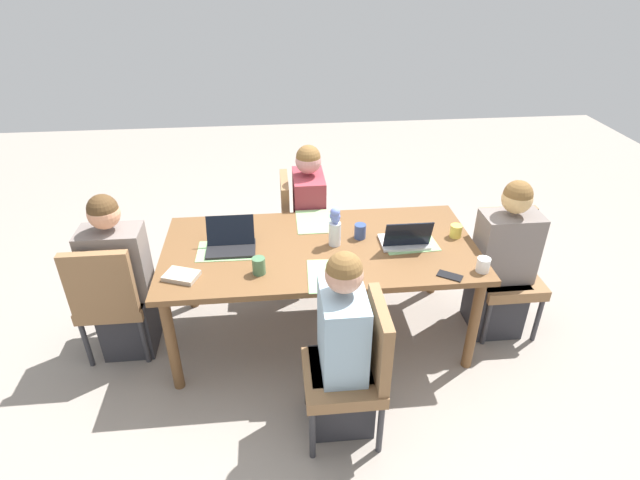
% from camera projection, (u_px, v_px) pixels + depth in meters
% --- Properties ---
extents(ground_plane, '(10.00, 10.00, 0.00)m').
position_uv_depth(ground_plane, '(320.00, 333.00, 3.77)').
color(ground_plane, gray).
extents(dining_table, '(2.10, 1.02, 0.76)m').
position_uv_depth(dining_table, '(320.00, 256.00, 3.42)').
color(dining_table, brown).
rests_on(dining_table, ground_plane).
extents(chair_near_left_near, '(0.44, 0.44, 0.90)m').
position_uv_depth(chair_near_left_near, '(300.00, 223.00, 4.21)').
color(chair_near_left_near, olive).
rests_on(chair_near_left_near, ground_plane).
extents(person_near_left_near, '(0.36, 0.40, 1.19)m').
position_uv_depth(person_near_left_near, '(309.00, 223.00, 4.15)').
color(person_near_left_near, '#2D2D33').
rests_on(person_near_left_near, ground_plane).
extents(chair_head_left_left_mid, '(0.44, 0.44, 0.90)m').
position_uv_depth(chair_head_left_left_mid, '(505.00, 264.00, 3.66)').
color(chair_head_left_left_mid, olive).
rests_on(chair_head_left_left_mid, ground_plane).
extents(person_head_left_left_mid, '(0.40, 0.36, 1.19)m').
position_uv_depth(person_head_left_left_mid, '(502.00, 268.00, 3.58)').
color(person_head_left_left_mid, '#2D2D33').
rests_on(person_head_left_left_mid, ground_plane).
extents(chair_far_left_far, '(0.44, 0.44, 0.90)m').
position_uv_depth(chair_far_left_far, '(356.00, 364.00, 2.80)').
color(chair_far_left_far, olive).
rests_on(chair_far_left_far, ground_plane).
extents(person_far_left_far, '(0.36, 0.40, 1.19)m').
position_uv_depth(person_far_left_far, '(342.00, 354.00, 2.83)').
color(person_far_left_far, '#2D2D33').
rests_on(person_far_left_far, ground_plane).
extents(chair_head_right_right_near, '(0.44, 0.44, 0.90)m').
position_uv_depth(chair_head_right_right_near, '(110.00, 295.00, 3.35)').
color(chair_head_right_right_near, olive).
rests_on(chair_head_right_right_near, ground_plane).
extents(person_head_right_right_near, '(0.40, 0.36, 1.19)m').
position_uv_depth(person_head_right_right_near, '(121.00, 285.00, 3.40)').
color(person_head_right_right_near, '#2D2D33').
rests_on(person_head_right_right_near, ground_plane).
extents(flower_vase, '(0.08, 0.09, 0.28)m').
position_uv_depth(flower_vase, '(335.00, 225.00, 3.33)').
color(flower_vase, silver).
rests_on(flower_vase, dining_table).
extents(placemat_near_left_near, '(0.26, 0.36, 0.00)m').
position_uv_depth(placemat_near_left_near, '(314.00, 221.00, 3.68)').
color(placemat_near_left_near, '#7FAD70').
rests_on(placemat_near_left_near, dining_table).
extents(placemat_head_left_left_mid, '(0.38, 0.28, 0.00)m').
position_uv_depth(placemat_head_left_left_mid, '(410.00, 243.00, 3.42)').
color(placemat_head_left_left_mid, '#7FAD70').
rests_on(placemat_head_left_left_mid, dining_table).
extents(placemat_far_left_far, '(0.28, 0.37, 0.00)m').
position_uv_depth(placemat_far_left_far, '(329.00, 276.00, 3.09)').
color(placemat_far_left_far, '#7FAD70').
rests_on(placemat_far_left_far, dining_table).
extents(placemat_head_right_right_near, '(0.36, 0.27, 0.00)m').
position_uv_depth(placemat_head_right_right_near, '(225.00, 251.00, 3.34)').
color(placemat_head_right_right_near, '#7FAD70').
rests_on(placemat_head_right_right_near, dining_table).
extents(laptop_head_right_right_near, '(0.32, 0.22, 0.20)m').
position_uv_depth(laptop_head_right_right_near, '(231.00, 243.00, 3.34)').
color(laptop_head_right_right_near, black).
rests_on(laptop_head_right_right_near, dining_table).
extents(laptop_head_left_left_mid, '(0.32, 0.22, 0.21)m').
position_uv_depth(laptop_head_left_left_mid, '(405.00, 240.00, 3.38)').
color(laptop_head_left_left_mid, silver).
rests_on(laptop_head_left_left_mid, dining_table).
extents(coffee_mug_near_left, '(0.08, 0.08, 0.11)m').
position_uv_depth(coffee_mug_near_left, '(259.00, 266.00, 3.09)').
color(coffee_mug_near_left, '#47704C').
rests_on(coffee_mug_near_left, dining_table).
extents(coffee_mug_near_right, '(0.08, 0.08, 0.09)m').
position_uv_depth(coffee_mug_near_right, '(483.00, 265.00, 3.11)').
color(coffee_mug_near_right, white).
rests_on(coffee_mug_near_right, dining_table).
extents(coffee_mug_centre_left, '(0.08, 0.08, 0.10)m').
position_uv_depth(coffee_mug_centre_left, '(360.00, 231.00, 3.46)').
color(coffee_mug_centre_left, '#33477A').
rests_on(coffee_mug_centre_left, dining_table).
extents(coffee_mug_centre_right, '(0.08, 0.08, 0.09)m').
position_uv_depth(coffee_mug_centre_right, '(456.00, 231.00, 3.48)').
color(coffee_mug_centre_right, '#DBC64C').
rests_on(coffee_mug_centre_right, dining_table).
extents(book_red_cover, '(0.24, 0.20, 0.03)m').
position_uv_depth(book_red_cover, '(181.00, 276.00, 3.07)').
color(book_red_cover, '#B2A38E').
rests_on(book_red_cover, dining_table).
extents(phone_black, '(0.16, 0.14, 0.01)m').
position_uv_depth(phone_black, '(450.00, 276.00, 3.08)').
color(phone_black, black).
rests_on(phone_black, dining_table).
extents(phone_silver, '(0.16, 0.10, 0.01)m').
position_uv_depth(phone_silver, '(233.00, 229.00, 3.58)').
color(phone_silver, silver).
rests_on(phone_silver, dining_table).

